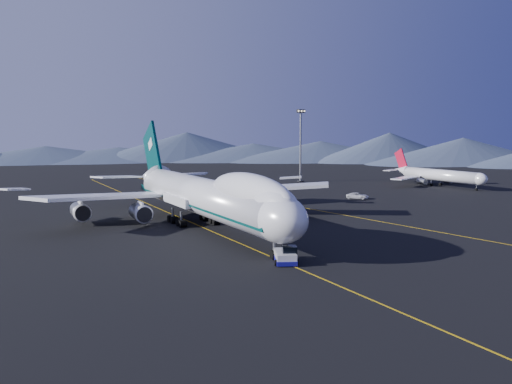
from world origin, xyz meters
name	(u,v)px	position (x,y,z in m)	size (l,w,h in m)	color
ground	(204,228)	(0.00, 0.00, 0.00)	(500.00, 500.00, 0.00)	black
taxiway_line_main	(204,228)	(0.00, 0.00, 0.01)	(0.25, 220.00, 0.01)	#CD9D0C
taxiway_line_side	(318,210)	(30.00, 10.00, 0.01)	(0.25, 200.00, 0.01)	#CD9D0C
boeing_747	(204,195)	(0.00, 0.03, 5.81)	(59.62, 72.43, 19.37)	silver
pushback_tug	(285,257)	(0.05, -29.50, 0.72)	(4.48, 5.90, 2.30)	silver
second_jet	(437,175)	(92.22, 39.87, 3.38)	(34.75, 39.26, 11.17)	silver
service_van	(358,196)	(50.13, 23.23, 0.77)	(2.54, 5.51, 1.53)	silver
floodlight_mast	(301,145)	(61.61, 71.08, 12.18)	(2.97, 2.23, 24.04)	black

